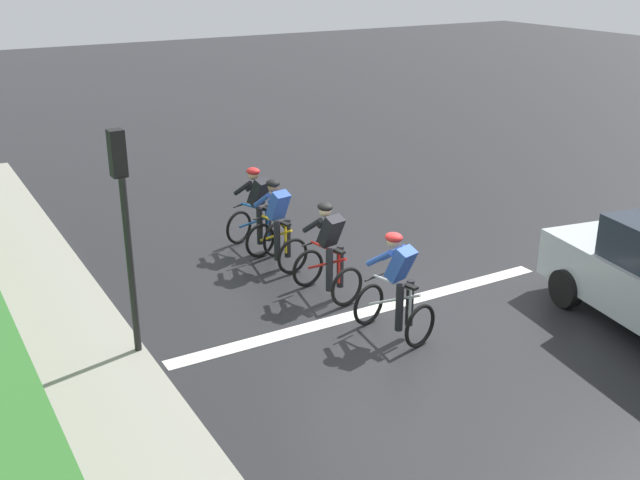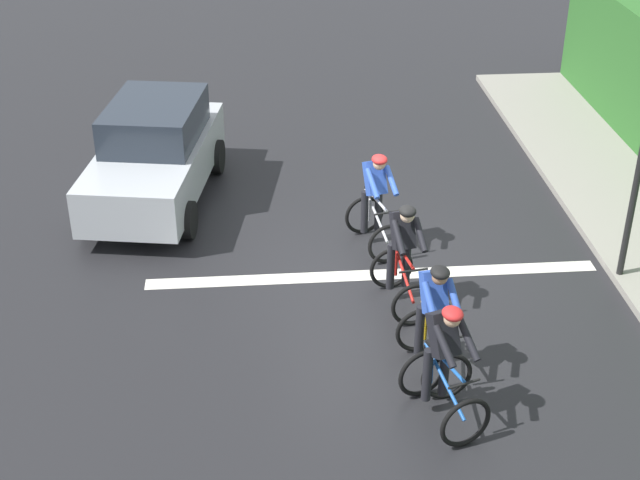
{
  "view_description": "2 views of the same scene",
  "coord_description": "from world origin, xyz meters",
  "px_view_note": "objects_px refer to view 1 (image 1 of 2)",
  "views": [
    {
      "loc": [
        -6.33,
        -9.09,
        5.54
      ],
      "look_at": [
        -0.53,
        0.88,
        1.11
      ],
      "focal_mm": 42.58,
      "sensor_mm": 36.0,
      "label": 1
    },
    {
      "loc": [
        1.8,
        12.15,
        7.46
      ],
      "look_at": [
        0.84,
        0.33,
        0.76
      ],
      "focal_mm": 51.5,
      "sensor_mm": 36.0,
      "label": 2
    }
  ],
  "objects_px": {
    "cyclist_mid": "(328,253)",
    "traffic_light_near_crossing": "(124,211)",
    "cyclist_lead": "(258,211)",
    "cyclist_second": "(277,226)",
    "cyclist_fourth": "(397,288)"
  },
  "relations": [
    {
      "from": "traffic_light_near_crossing",
      "to": "cyclist_mid",
      "type": "bearing_deg",
      "value": 5.5
    },
    {
      "from": "cyclist_mid",
      "to": "traffic_light_near_crossing",
      "type": "height_order",
      "value": "traffic_light_near_crossing"
    },
    {
      "from": "cyclist_mid",
      "to": "cyclist_second",
      "type": "bearing_deg",
      "value": 94.76
    },
    {
      "from": "cyclist_mid",
      "to": "cyclist_fourth",
      "type": "height_order",
      "value": "same"
    },
    {
      "from": "cyclist_fourth",
      "to": "cyclist_mid",
      "type": "bearing_deg",
      "value": 95.24
    },
    {
      "from": "cyclist_lead",
      "to": "traffic_light_near_crossing",
      "type": "bearing_deg",
      "value": -139.47
    },
    {
      "from": "cyclist_lead",
      "to": "traffic_light_near_crossing",
      "type": "height_order",
      "value": "traffic_light_near_crossing"
    },
    {
      "from": "cyclist_second",
      "to": "cyclist_fourth",
      "type": "xyz_separation_m",
      "value": [
        0.29,
        -3.36,
        0.0
      ]
    },
    {
      "from": "cyclist_second",
      "to": "cyclist_lead",
      "type": "bearing_deg",
      "value": 86.9
    },
    {
      "from": "cyclist_second",
      "to": "traffic_light_near_crossing",
      "type": "height_order",
      "value": "traffic_light_near_crossing"
    },
    {
      "from": "cyclist_lead",
      "to": "cyclist_mid",
      "type": "height_order",
      "value": "same"
    },
    {
      "from": "cyclist_lead",
      "to": "cyclist_mid",
      "type": "distance_m",
      "value": 2.54
    },
    {
      "from": "cyclist_mid",
      "to": "traffic_light_near_crossing",
      "type": "relative_size",
      "value": 0.5
    },
    {
      "from": "cyclist_second",
      "to": "cyclist_fourth",
      "type": "height_order",
      "value": "same"
    },
    {
      "from": "cyclist_mid",
      "to": "traffic_light_near_crossing",
      "type": "xyz_separation_m",
      "value": [
        -3.44,
        -0.33,
        1.43
      ]
    }
  ]
}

